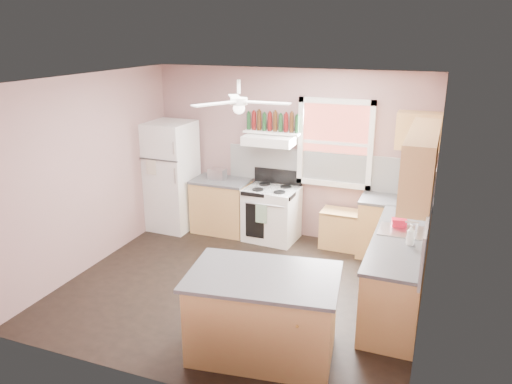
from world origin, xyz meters
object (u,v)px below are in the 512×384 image
at_px(stove, 272,214).
at_px(island, 263,315).
at_px(cart, 341,229).
at_px(toaster, 217,174).
at_px(refrigerator, 170,176).

relative_size(stove, island, 0.60).
relative_size(cart, island, 0.41).
bearing_deg(toaster, stove, 0.81).
bearing_deg(stove, refrigerator, -172.49).
height_order(cart, island, island).
xyz_separation_m(refrigerator, stove, (1.79, 0.10, -0.48)).
bearing_deg(island, stove, 99.80).
bearing_deg(island, cart, 78.23).
bearing_deg(toaster, island, -54.35).
relative_size(toaster, cart, 0.47).
distance_m(stove, cart, 1.12).
height_order(stove, island, same).
height_order(refrigerator, toaster, refrigerator).
relative_size(toaster, stove, 0.33).
relative_size(refrigerator, stove, 2.12).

